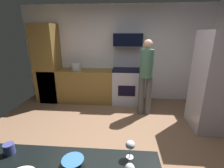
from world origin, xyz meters
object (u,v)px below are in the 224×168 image
at_px(oven_range, 127,84).
at_px(person_cook, 146,74).
at_px(refrigerator, 219,83).
at_px(mixing_bowl_small, 73,162).
at_px(mug_coffee, 9,149).
at_px(wine_glass_near, 130,145).
at_px(stock_pot, 76,67).
at_px(microwave, 128,40).

xyz_separation_m(oven_range, person_cook, (0.42, -0.67, 0.46)).
bearing_deg(person_cook, oven_range, 121.93).
bearing_deg(oven_range, refrigerator, -33.58).
xyz_separation_m(person_cook, mixing_bowl_small, (-0.87, -2.60, -0.06)).
bearing_deg(mug_coffee, refrigerator, 36.47).
bearing_deg(wine_glass_near, mug_coffee, -178.34).
height_order(person_cook, mixing_bowl_small, person_cook).
bearing_deg(stock_pot, mug_coffee, -83.23).
height_order(oven_range, microwave, microwave).
height_order(wine_glass_near, stock_pot, stock_pot).
distance_m(refrigerator, wine_glass_near, 2.67).
height_order(microwave, stock_pot, microwave).
bearing_deg(stock_pot, mixing_bowl_small, -73.95).
height_order(oven_range, mug_coffee, oven_range).
distance_m(refrigerator, person_cook, 1.41).
bearing_deg(refrigerator, mug_coffee, -143.53).
xyz_separation_m(oven_range, microwave, (0.00, 0.08, 1.19)).
xyz_separation_m(microwave, mug_coffee, (-1.01, -3.28, -0.76)).
height_order(wine_glass_near, mug_coffee, wine_glass_near).
xyz_separation_m(refrigerator, wine_glass_near, (-1.76, -2.01, 0.06)).
bearing_deg(microwave, stock_pot, -176.71).
bearing_deg(person_cook, wine_glass_near, -99.91).
distance_m(mixing_bowl_small, wine_glass_near, 0.46).
bearing_deg(person_cook, microwave, 118.95).
xyz_separation_m(oven_range, mug_coffee, (-1.01, -3.19, 0.43)).
distance_m(person_cook, stock_pot, 1.93).
height_order(mug_coffee, stock_pot, stock_pot).
bearing_deg(oven_range, microwave, 90.00).
distance_m(oven_range, mixing_bowl_small, 3.32).
relative_size(refrigerator, mug_coffee, 20.99).
xyz_separation_m(oven_range, wine_glass_near, (-0.02, -3.16, 0.50)).
xyz_separation_m(mixing_bowl_small, wine_glass_near, (0.43, 0.11, 0.09)).
xyz_separation_m(refrigerator, stock_pot, (-3.13, 1.16, 0.03)).
height_order(refrigerator, mixing_bowl_small, refrigerator).
bearing_deg(wine_glass_near, mixing_bowl_small, -166.24).
height_order(microwave, wine_glass_near, microwave).
distance_m(microwave, person_cook, 1.13).
bearing_deg(mug_coffee, wine_glass_near, 1.66).
xyz_separation_m(wine_glass_near, mug_coffee, (-1.00, -0.03, -0.07)).
bearing_deg(oven_range, mixing_bowl_small, -97.86).
bearing_deg(microwave, wine_glass_near, -90.30).
height_order(oven_range, person_cook, person_cook).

